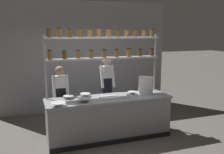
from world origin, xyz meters
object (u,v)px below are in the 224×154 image
object	(u,v)px
prep_bowl_far_left	(58,105)
cutting_board	(109,97)
chef_center	(107,85)
prep_bowl_center_front	(85,95)
spice_shelf_unit	(103,49)
prep_bowl_near_left	(68,97)
container_stack	(146,85)
prep_bowl_near_right	(132,93)
chef_left	(61,96)
prep_bowl_center_back	(85,100)
serving_cup_front	(128,96)

from	to	relation	value
prep_bowl_far_left	cutting_board	bearing A→B (deg)	13.44
chef_center	prep_bowl_center_front	distance (m)	0.88
spice_shelf_unit	prep_bowl_center_front	bearing A→B (deg)	-173.33
cutting_board	prep_bowl_center_front	size ratio (longest dim) A/B	1.73
spice_shelf_unit	prep_bowl_near_left	distance (m)	1.30
container_stack	prep_bowl_center_front	xyz separation A→B (m)	(-1.37, 0.23, -0.17)
prep_bowl_far_left	prep_bowl_near_right	bearing A→B (deg)	13.84
chef_left	chef_center	bearing A→B (deg)	13.61
spice_shelf_unit	prep_bowl_far_left	xyz separation A→B (m)	(-1.10, -0.63, -0.98)
chef_center	prep_bowl_center_front	size ratio (longest dim) A/B	7.48
cutting_board	prep_bowl_near_left	world-z (taller)	prep_bowl_near_left
prep_bowl_center_back	serving_cup_front	size ratio (longest dim) A/B	2.99
chef_center	chef_left	bearing A→B (deg)	-166.89
prep_bowl_center_front	prep_bowl_near_right	xyz separation A→B (m)	(1.07, -0.15, -0.00)
prep_bowl_center_front	prep_bowl_center_back	world-z (taller)	prep_bowl_center_back
serving_cup_front	prep_bowl_center_back	bearing A→B (deg)	177.83
prep_bowl_center_front	prep_bowl_center_back	xyz separation A→B (m)	(-0.11, -0.43, 0.00)
prep_bowl_near_left	prep_bowl_far_left	distance (m)	0.58
chef_left	prep_bowl_center_back	bearing A→B (deg)	-60.34
cutting_board	prep_bowl_near_left	xyz separation A→B (m)	(-0.83, 0.24, 0.02)
chef_center	prep_bowl_center_front	world-z (taller)	chef_center
chef_left	prep_bowl_center_front	distance (m)	0.59
cutting_board	prep_bowl_center_front	bearing A→B (deg)	145.10
spice_shelf_unit	chef_left	bearing A→B (deg)	164.57
container_stack	prep_bowl_near_right	world-z (taller)	container_stack
container_stack	prep_bowl_center_back	size ratio (longest dim) A/B	1.46
container_stack	cutting_board	distance (m)	0.95
chef_center	spice_shelf_unit	bearing A→B (deg)	-114.08
spice_shelf_unit	container_stack	distance (m)	1.27
cutting_board	serving_cup_front	xyz separation A→B (m)	(0.40, -0.16, 0.03)
prep_bowl_center_front	serving_cup_front	distance (m)	0.96
chef_left	prep_bowl_near_left	bearing A→B (deg)	-71.27
spice_shelf_unit	prep_bowl_center_front	xyz separation A→B (m)	(-0.45, -0.05, -0.99)
spice_shelf_unit	chef_left	xyz separation A→B (m)	(-0.94, 0.26, -1.04)
container_stack	prep_bowl_near_right	xyz separation A→B (m)	(-0.30, 0.08, -0.17)
spice_shelf_unit	container_stack	xyz separation A→B (m)	(0.93, -0.28, -0.82)
prep_bowl_near_right	spice_shelf_unit	bearing A→B (deg)	162.24
cutting_board	prep_bowl_center_front	world-z (taller)	prep_bowl_center_front
cutting_board	serving_cup_front	size ratio (longest dim) A/B	4.47
prep_bowl_near_left	prep_bowl_center_front	distance (m)	0.39
chef_left	serving_cup_front	xyz separation A→B (m)	(1.34, -0.78, 0.07)
prep_bowl_center_back	prep_bowl_far_left	world-z (taller)	prep_bowl_far_left
chef_left	chef_center	world-z (taller)	chef_center
container_stack	spice_shelf_unit	bearing A→B (deg)	162.97
prep_bowl_center_back	chef_center	bearing A→B (deg)	51.00
spice_shelf_unit	prep_bowl_center_back	size ratio (longest dim) A/B	9.78
prep_bowl_far_left	serving_cup_front	xyz separation A→B (m)	(1.50, 0.11, 0.01)
chef_center	cutting_board	world-z (taller)	chef_center
container_stack	prep_bowl_center_front	distance (m)	1.40
chef_left	chef_center	size ratio (longest dim) A/B	0.91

